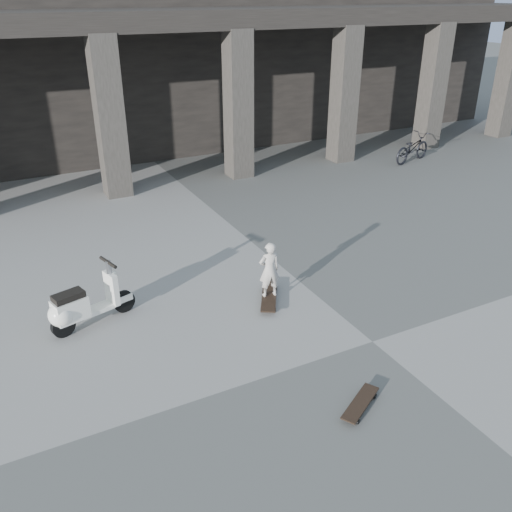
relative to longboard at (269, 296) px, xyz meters
name	(u,v)px	position (x,y,z in m)	size (l,w,h in m)	color
ground	(372,342)	(0.83, -1.82, -0.08)	(90.00, 90.00, 0.00)	#535451
colonnade	(122,52)	(0.83, 11.94, 2.95)	(28.00, 8.82, 6.00)	black
longboard	(269,296)	(0.00, 0.00, 0.00)	(0.76, 1.05, 0.11)	black
skateboard_spare	(360,403)	(-0.24, -2.93, -0.01)	(0.80, 0.58, 0.10)	black
child	(269,270)	(0.00, 0.00, 0.52)	(0.37, 0.24, 1.00)	beige
scooter	(78,307)	(-3.10, 0.59, 0.32)	(1.43, 0.68, 1.02)	black
bicycle	(412,148)	(8.07, 5.48, 0.36)	(0.58, 1.68, 0.88)	black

